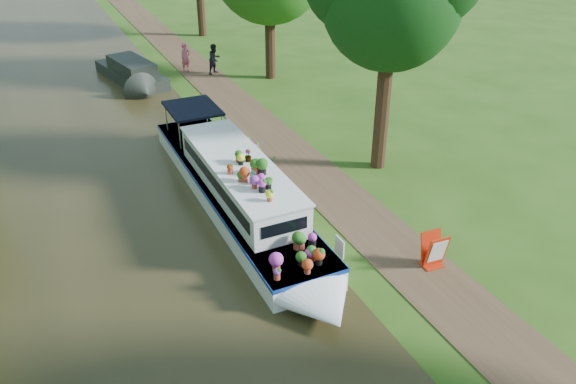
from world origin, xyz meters
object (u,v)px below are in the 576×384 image
at_px(pedestrian_dark, 215,59).
at_px(sandwich_board, 434,252).
at_px(second_boat, 132,73).
at_px(pedestrian_pink, 186,58).
at_px(plant_boat, 240,189).

bearing_deg(pedestrian_dark, sandwich_board, -117.80).
distance_m(second_boat, sandwich_board, 21.03).
xyz_separation_m(sandwich_board, pedestrian_dark, (0.26, 20.17, 0.36)).
relative_size(pedestrian_pink, pedestrian_dark, 0.97).
relative_size(plant_boat, pedestrian_pink, 8.34).
xyz_separation_m(plant_boat, pedestrian_pink, (2.75, 16.01, -0.01)).
relative_size(plant_boat, sandwich_board, 12.78).
height_order(second_boat, sandwich_board, second_boat).
xyz_separation_m(sandwich_board, pedestrian_pink, (-1.14, 21.22, 0.33)).
bearing_deg(plant_boat, pedestrian_pink, 80.26).
height_order(second_boat, pedestrian_pink, pedestrian_pink).
bearing_deg(plant_boat, sandwich_board, -53.21).
bearing_deg(pedestrian_dark, pedestrian_pink, 116.15).
height_order(plant_boat, pedestrian_pink, plant_boat).
height_order(second_boat, pedestrian_dark, pedestrian_dark).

